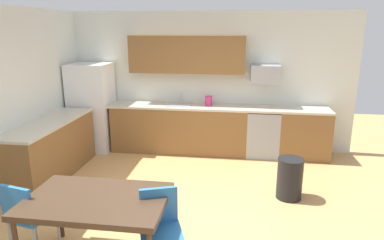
# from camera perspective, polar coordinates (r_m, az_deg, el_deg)

# --- Properties ---
(ground_plane) EXTENTS (12.00, 12.00, 0.00)m
(ground_plane) POSITION_cam_1_polar(r_m,az_deg,el_deg) (4.77, -1.73, -14.87)
(ground_plane) COLOR tan
(wall_back) EXTENTS (5.80, 0.10, 2.70)m
(wall_back) POSITION_cam_1_polar(r_m,az_deg,el_deg) (6.83, 1.93, 6.41)
(wall_back) COLOR silver
(wall_back) RESTS_ON ground
(cabinet_run_back) EXTENTS (2.63, 0.60, 0.90)m
(cabinet_run_back) POSITION_cam_1_polar(r_m,az_deg,el_deg) (6.75, -2.12, -1.54)
(cabinet_run_back) COLOR brown
(cabinet_run_back) RESTS_ON ground
(cabinet_run_back_right) EXTENTS (0.92, 0.60, 0.90)m
(cabinet_run_back_right) POSITION_cam_1_polar(r_m,az_deg,el_deg) (6.77, 18.11, -2.26)
(cabinet_run_back_right) COLOR brown
(cabinet_run_back_right) RESTS_ON ground
(cabinet_run_left) EXTENTS (0.60, 2.00, 0.90)m
(cabinet_run_left) POSITION_cam_1_polar(r_m,az_deg,el_deg) (6.04, -22.52, -4.75)
(cabinet_run_left) COLOR brown
(cabinet_run_left) RESTS_ON ground
(countertop_back) EXTENTS (4.80, 0.64, 0.04)m
(countertop_back) POSITION_cam_1_polar(r_m,az_deg,el_deg) (6.57, 1.57, 2.24)
(countertop_back) COLOR beige
(countertop_back) RESTS_ON cabinet_run_back
(countertop_left) EXTENTS (0.64, 2.00, 0.04)m
(countertop_left) POSITION_cam_1_polar(r_m,az_deg,el_deg) (5.91, -22.97, -0.44)
(countertop_left) COLOR beige
(countertop_left) RESTS_ON cabinet_run_left
(upper_cabinets_back) EXTENTS (2.20, 0.34, 0.70)m
(upper_cabinets_back) POSITION_cam_1_polar(r_m,az_deg,el_deg) (6.59, -0.87, 10.91)
(upper_cabinets_back) COLOR brown
(refrigerator) EXTENTS (0.76, 0.70, 1.72)m
(refrigerator) POSITION_cam_1_polar(r_m,az_deg,el_deg) (7.09, -16.32, 2.08)
(refrigerator) COLOR white
(refrigerator) RESTS_ON ground
(oven_range) EXTENTS (0.60, 0.60, 0.91)m
(oven_range) POSITION_cam_1_polar(r_m,az_deg,el_deg) (6.67, 11.68, -2.01)
(oven_range) COLOR #999BA0
(oven_range) RESTS_ON ground
(microwave) EXTENTS (0.54, 0.36, 0.32)m
(microwave) POSITION_cam_1_polar(r_m,az_deg,el_deg) (6.54, 12.14, 7.54)
(microwave) COLOR #9EA0A5
(sink_basin) EXTENTS (0.48, 0.40, 0.14)m
(sink_basin) POSITION_cam_1_polar(r_m,az_deg,el_deg) (6.64, -2.07, 2.02)
(sink_basin) COLOR #A5A8AD
(sink_basin) RESTS_ON countertop_back
(sink_faucet) EXTENTS (0.02, 0.02, 0.24)m
(sink_faucet) POSITION_cam_1_polar(r_m,az_deg,el_deg) (6.78, -1.82, 3.68)
(sink_faucet) COLOR #B2B5BA
(sink_faucet) RESTS_ON countertop_back
(dining_table) EXTENTS (1.40, 0.90, 0.76)m
(dining_table) POSITION_cam_1_polar(r_m,az_deg,el_deg) (3.62, -15.65, -13.24)
(dining_table) COLOR #422D1E
(dining_table) RESTS_ON ground
(chair_near_table) EXTENTS (0.51, 0.51, 0.85)m
(chair_near_table) POSITION_cam_1_polar(r_m,az_deg,el_deg) (3.53, -5.32, -17.06)
(chair_near_table) COLOR #2D72B7
(chair_near_table) RESTS_ON ground
(chair_far_side) EXTENTS (0.48, 0.48, 0.85)m
(chair_far_side) POSITION_cam_1_polar(r_m,az_deg,el_deg) (4.10, -25.89, -13.76)
(chair_far_side) COLOR #2D72B7
(chair_far_side) RESTS_ON ground
(trash_bin) EXTENTS (0.36, 0.36, 0.60)m
(trash_bin) POSITION_cam_1_polar(r_m,az_deg,el_deg) (5.15, 15.99, -9.37)
(trash_bin) COLOR black
(trash_bin) RESTS_ON ground
(kettle) EXTENTS (0.14, 0.14, 0.20)m
(kettle) POSITION_cam_1_polar(r_m,az_deg,el_deg) (6.59, 2.79, 3.15)
(kettle) COLOR #CC3372
(kettle) RESTS_ON countertop_back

